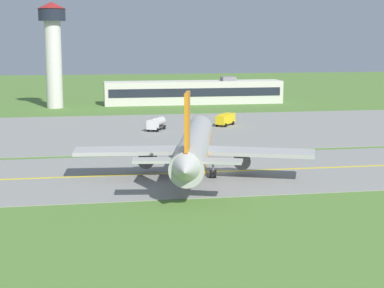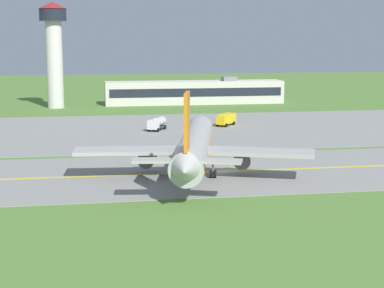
{
  "view_description": "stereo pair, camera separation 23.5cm",
  "coord_description": "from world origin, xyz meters",
  "views": [
    {
      "loc": [
        -18.73,
        -83.46,
        18.51
      ],
      "look_at": [
        -4.07,
        0.87,
        4.0
      ],
      "focal_mm": 58.0,
      "sensor_mm": 36.0,
      "label": 1
    },
    {
      "loc": [
        -18.5,
        -83.5,
        18.51
      ],
      "look_at": [
        -4.07,
        0.87,
        4.0
      ],
      "focal_mm": 58.0,
      "sensor_mm": 36.0,
      "label": 2
    }
  ],
  "objects": [
    {
      "name": "taxiway_centreline",
      "position": [
        0.0,
        0.0,
        0.11
      ],
      "size": [
        220.0,
        0.6,
        0.01
      ],
      "primitive_type": "cube",
      "color": "yellow",
      "rests_on": "taxiway_strip"
    },
    {
      "name": "service_truck_fuel",
      "position": [
        11.09,
        45.85,
        1.53
      ],
      "size": [
        5.26,
        6.02,
        2.6
      ],
      "color": "yellow",
      "rests_on": "ground"
    },
    {
      "name": "control_tower",
      "position": [
        -26.7,
        88.66,
        16.96
      ],
      "size": [
        7.6,
        7.6,
        28.28
      ],
      "color": "silver",
      "rests_on": "ground"
    },
    {
      "name": "ground_plane",
      "position": [
        0.0,
        0.0,
        0.0
      ],
      "size": [
        500.0,
        500.0,
        0.0
      ],
      "primitive_type": "plane",
      "color": "#517A33"
    },
    {
      "name": "terminal_building",
      "position": [
        12.55,
        93.44,
        3.29
      ],
      "size": [
        51.46,
        8.64,
        7.73
      ],
      "color": "beige",
      "rests_on": "ground"
    },
    {
      "name": "airplane_lead",
      "position": [
        -4.18,
        -1.61,
        4.13
      ],
      "size": [
        32.1,
        39.28,
        12.7
      ],
      "color": "#ADADA8",
      "rests_on": "ground"
    },
    {
      "name": "service_truck_baggage",
      "position": [
        -4.4,
        41.46,
        1.53
      ],
      "size": [
        4.6,
        6.27,
        2.65
      ],
      "color": "silver",
      "rests_on": "ground"
    },
    {
      "name": "taxiway_strip",
      "position": [
        0.0,
        0.0,
        0.05
      ],
      "size": [
        240.0,
        28.0,
        0.1
      ],
      "primitive_type": "cube",
      "color": "gray",
      "rests_on": "ground"
    },
    {
      "name": "apron_pad",
      "position": [
        10.0,
        42.0,
        0.05
      ],
      "size": [
        140.0,
        52.0,
        0.1
      ],
      "primitive_type": "cube",
      "color": "gray",
      "rests_on": "ground"
    }
  ]
}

